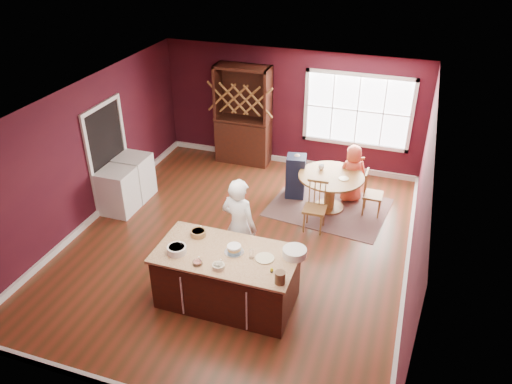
% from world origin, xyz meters
% --- Properties ---
extents(room_shell, '(7.00, 7.00, 7.00)m').
position_xyz_m(room_shell, '(0.00, 0.00, 1.35)').
color(room_shell, maroon).
rests_on(room_shell, ground).
extents(window, '(2.36, 0.10, 1.66)m').
position_xyz_m(window, '(1.50, 3.47, 1.50)').
color(window, white).
rests_on(window, room_shell).
extents(doorway, '(0.08, 1.26, 2.13)m').
position_xyz_m(doorway, '(-2.97, 0.60, 1.02)').
color(doorway, white).
rests_on(doorway, room_shell).
extents(kitchen_island, '(2.12, 1.11, 0.92)m').
position_xyz_m(kitchen_island, '(0.37, -1.47, 0.44)').
color(kitchen_island, '#431A0E').
rests_on(kitchen_island, ground).
extents(dining_table, '(1.30, 1.30, 0.75)m').
position_xyz_m(dining_table, '(1.32, 1.74, 0.53)').
color(dining_table, brown).
rests_on(dining_table, ground).
extents(baker, '(0.71, 0.55, 1.74)m').
position_xyz_m(baker, '(0.28, -0.69, 0.87)').
color(baker, white).
rests_on(baker, ground).
extents(layer_cake, '(0.29, 0.29, 0.12)m').
position_xyz_m(layer_cake, '(0.47, -1.41, 0.98)').
color(layer_cake, white).
rests_on(layer_cake, kitchen_island).
extents(bowl_blue, '(0.29, 0.29, 0.11)m').
position_xyz_m(bowl_blue, '(-0.33, -1.69, 0.98)').
color(bowl_blue, white).
rests_on(bowl_blue, kitchen_island).
extents(bowl_yellow, '(0.24, 0.24, 0.09)m').
position_xyz_m(bowl_yellow, '(-0.21, -1.19, 0.97)').
color(bowl_yellow, '#996646').
rests_on(bowl_yellow, kitchen_island).
extents(bowl_pink, '(0.15, 0.15, 0.05)m').
position_xyz_m(bowl_pink, '(0.08, -1.85, 0.95)').
color(bowl_pink, silver).
rests_on(bowl_pink, kitchen_island).
extents(bowl_olive, '(0.18, 0.18, 0.07)m').
position_xyz_m(bowl_olive, '(0.40, -1.83, 0.95)').
color(bowl_olive, beige).
rests_on(bowl_olive, kitchen_island).
extents(drinking_glass, '(0.07, 0.07, 0.15)m').
position_xyz_m(drinking_glass, '(0.76, -1.46, 0.99)').
color(drinking_glass, white).
rests_on(drinking_glass, kitchen_island).
extents(dinner_plate, '(0.28, 0.28, 0.02)m').
position_xyz_m(dinner_plate, '(0.95, -1.42, 0.93)').
color(dinner_plate, beige).
rests_on(dinner_plate, kitchen_island).
extents(white_tub, '(0.36, 0.36, 0.12)m').
position_xyz_m(white_tub, '(1.34, -1.21, 0.98)').
color(white_tub, white).
rests_on(white_tub, kitchen_island).
extents(stoneware_crock, '(0.15, 0.15, 0.18)m').
position_xyz_m(stoneware_crock, '(1.31, -1.85, 1.01)').
color(stoneware_crock, brown).
rests_on(stoneware_crock, kitchen_island).
extents(toy_figurine, '(0.04, 0.04, 0.07)m').
position_xyz_m(toy_figurine, '(1.14, -1.68, 0.96)').
color(toy_figurine, yellow).
rests_on(toy_figurine, kitchen_island).
extents(rug, '(2.49, 2.03, 0.01)m').
position_xyz_m(rug, '(1.32, 1.74, 0.01)').
color(rug, brown).
rests_on(rug, ground).
extents(chair_east, '(0.38, 0.39, 0.93)m').
position_xyz_m(chair_east, '(2.16, 1.81, 0.47)').
color(chair_east, olive).
rests_on(chair_east, ground).
extents(chair_south, '(0.43, 0.41, 0.99)m').
position_xyz_m(chair_south, '(1.20, 0.89, 0.50)').
color(chair_south, brown).
rests_on(chair_south, ground).
extents(chair_north, '(0.50, 0.49, 0.91)m').
position_xyz_m(chair_north, '(1.63, 2.53, 0.46)').
color(chair_north, '#995B36').
rests_on(chair_north, ground).
extents(seated_woman, '(0.71, 0.62, 1.23)m').
position_xyz_m(seated_woman, '(1.67, 2.21, 0.61)').
color(seated_woman, '#E05539').
rests_on(seated_woman, ground).
extents(high_chair, '(0.45, 0.45, 0.96)m').
position_xyz_m(high_chair, '(0.54, 2.00, 0.48)').
color(high_chair, black).
rests_on(high_chair, ground).
extents(toddler, '(0.18, 0.14, 0.26)m').
position_xyz_m(toddler, '(0.57, 2.09, 0.81)').
color(toddler, '#8CA5BF').
rests_on(toddler, high_chair).
extents(table_plate, '(0.20, 0.20, 0.01)m').
position_xyz_m(table_plate, '(1.58, 1.68, 0.76)').
color(table_plate, beige).
rests_on(table_plate, dining_table).
extents(table_cup, '(0.15, 0.15, 0.10)m').
position_xyz_m(table_cup, '(1.08, 1.94, 0.80)').
color(table_cup, silver).
rests_on(table_cup, dining_table).
extents(hutch, '(1.26, 0.53, 2.31)m').
position_xyz_m(hutch, '(-1.06, 3.22, 1.16)').
color(hutch, black).
rests_on(hutch, ground).
extents(washer, '(0.63, 0.61, 0.91)m').
position_xyz_m(washer, '(-2.64, 0.28, 0.46)').
color(washer, white).
rests_on(washer, ground).
extents(dryer, '(0.64, 0.62, 0.93)m').
position_xyz_m(dryer, '(-2.64, 0.92, 0.46)').
color(dryer, white).
rests_on(dryer, ground).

